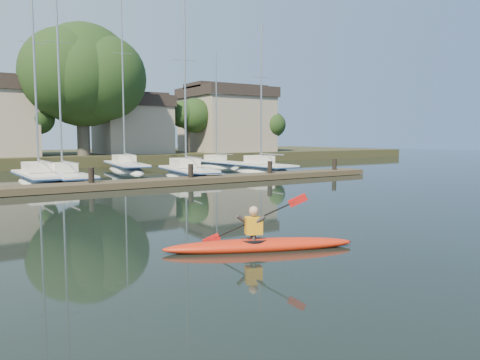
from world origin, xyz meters
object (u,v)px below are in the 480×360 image
dock (144,183)px  sailboat_6 (126,173)px  sailboat_3 (187,180)px  sailboat_1 (40,186)px  sailboat_2 (64,185)px  sailboat_4 (262,175)px  sailboat_7 (218,169)px  kayak (259,243)px

dock → sailboat_6: bearing=75.5°
sailboat_3 → sailboat_6: bearing=106.7°
sailboat_1 → sailboat_2: bearing=-18.0°
sailboat_2 → sailboat_1: bearing=160.4°
sailboat_3 → dock: bearing=-131.8°
dock → sailboat_3: sailboat_3 is taller
sailboat_4 → sailboat_7: size_ratio=1.11×
sailboat_2 → sailboat_3: size_ratio=1.05×
sailboat_1 → sailboat_7: (16.91, 7.35, 0.02)m
sailboat_3 → sailboat_6: (-1.37, 8.95, 0.02)m
dock → sailboat_1: sailboat_1 is taller
sailboat_4 → sailboat_7: 7.75m
sailboat_6 → dock: bearing=-97.6°
dock → sailboat_2: (-3.40, 4.88, -0.39)m
kayak → dock: (3.08, 15.92, 0.01)m
sailboat_6 → kayak: bearing=-95.7°
sailboat_6 → sailboat_4: bearing=-36.7°
sailboat_3 → sailboat_4: sailboat_3 is taller
kayak → sailboat_3: 21.40m
kayak → sailboat_3: sailboat_3 is taller
kayak → sailboat_3: size_ratio=0.34×
sailboat_2 → sailboat_4: size_ratio=1.13×
sailboat_1 → sailboat_7: 18.43m
dock → sailboat_4: 12.82m
sailboat_2 → sailboat_6: bearing=46.5°
sailboat_2 → sailboat_7: bearing=22.9°
sailboat_3 → sailboat_6: 9.05m
kayak → sailboat_1: bearing=116.7°
sailboat_1 → sailboat_4: size_ratio=1.12×
dock → sailboat_7: sailboat_7 is taller
sailboat_6 → sailboat_3: bearing=-74.4°
kayak → sailboat_3: bearing=90.9°
dock → sailboat_3: bearing=40.3°
sailboat_2 → sailboat_3: (8.13, -0.88, -0.02)m
sailboat_2 → sailboat_7: 17.40m
sailboat_7 → sailboat_1: bearing=-159.3°
sailboat_1 → sailboat_6: 11.15m
sailboat_3 → sailboat_2: bearing=-178.2°
dock → sailboat_7: bearing=46.0°
dock → sailboat_2: bearing=124.8°
sailboat_7 → sailboat_2: bearing=-156.4°
sailboat_7 → dock: bearing=-136.8°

